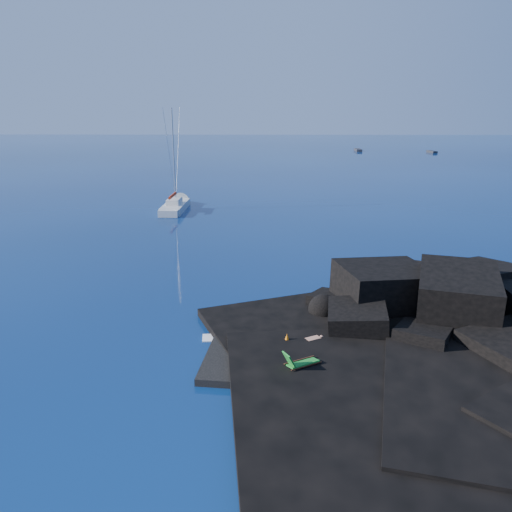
{
  "coord_description": "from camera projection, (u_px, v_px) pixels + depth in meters",
  "views": [
    {
      "loc": [
        2.97,
        -21.38,
        11.87
      ],
      "look_at": [
        2.47,
        11.36,
        2.0
      ],
      "focal_mm": 35.0,
      "sensor_mm": 36.0,
      "label": 1
    }
  ],
  "objects": [
    {
      "name": "sunbather",
      "position": [
        313.0,
        340.0,
        25.19
      ],
      "size": [
        1.93,
        1.36,
        0.27
      ],
      "primitive_type": null,
      "rotation": [
        0.0,
        0.0,
        0.5
      ],
      "color": "tan",
      "rests_on": "towel"
    },
    {
      "name": "distant_boat_b",
      "position": [
        432.0,
        153.0,
        132.08
      ],
      "size": [
        1.82,
        4.12,
        0.53
      ],
      "primitive_type": "cube",
      "rotation": [
        0.0,
        0.0,
        0.15
      ],
      "color": "#232428",
      "rests_on": "ground"
    },
    {
      "name": "marker_cone",
      "position": [
        287.0,
        339.0,
        25.03
      ],
      "size": [
        0.45,
        0.45,
        0.59
      ],
      "primitive_type": "cone",
      "rotation": [
        0.0,
        0.0,
        0.18
      ],
      "color": "orange",
      "rests_on": "beach"
    },
    {
      "name": "ground",
      "position": [
        201.0,
        364.0,
        23.94
      ],
      "size": [
        400.0,
        400.0,
        0.0
      ],
      "primitive_type": "plane",
      "color": "#041840",
      "rests_on": "ground"
    },
    {
      "name": "distant_boat_a",
      "position": [
        358.0,
        151.0,
        136.78
      ],
      "size": [
        1.5,
        4.64,
        0.62
      ],
      "primitive_type": "cube",
      "rotation": [
        0.0,
        0.0,
        0.01
      ],
      "color": "#27272C",
      "rests_on": "ground"
    },
    {
      "name": "towel",
      "position": [
        313.0,
        343.0,
        25.24
      ],
      "size": [
        2.23,
        1.81,
        0.05
      ],
      "primitive_type": "cube",
      "rotation": [
        0.0,
        0.0,
        0.5
      ],
      "color": "silver",
      "rests_on": "beach"
    },
    {
      "name": "deck_chair",
      "position": [
        303.0,
        359.0,
        22.52
      ],
      "size": [
        1.82,
        1.46,
        1.15
      ],
      "primitive_type": null,
      "rotation": [
        0.0,
        0.0,
        0.51
      ],
      "color": "#1B7927",
      "rests_on": "beach"
    },
    {
      "name": "sailboat",
      "position": [
        176.0,
        210.0,
        59.32
      ],
      "size": [
        2.65,
        11.32,
        11.81
      ],
      "primitive_type": null,
      "rotation": [
        0.0,
        0.0,
        -0.03
      ],
      "color": "silver",
      "rests_on": "ground"
    },
    {
      "name": "headland",
      "position": [
        450.0,
        338.0,
        26.62
      ],
      "size": [
        24.0,
        24.0,
        3.6
      ],
      "primitive_type": null,
      "color": "black",
      "rests_on": "ground"
    },
    {
      "name": "surf_foam",
      "position": [
        298.0,
        321.0,
        28.65
      ],
      "size": [
        10.0,
        8.0,
        0.06
      ],
      "primitive_type": null,
      "color": "white",
      "rests_on": "ground"
    },
    {
      "name": "beach",
      "position": [
        294.0,
        359.0,
        24.35
      ],
      "size": [
        9.08,
        6.86,
        0.7
      ],
      "primitive_type": "cube",
      "rotation": [
        0.0,
        0.0,
        -0.1
      ],
      "color": "black",
      "rests_on": "ground"
    }
  ]
}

